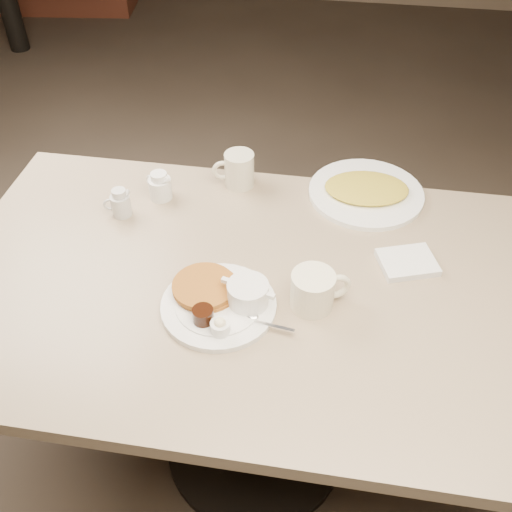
# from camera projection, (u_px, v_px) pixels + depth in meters

# --- Properties ---
(room) EXTENTS (7.04, 8.04, 2.84)m
(room) POSITION_uv_depth(u_px,v_px,m) (254.00, 3.00, 0.96)
(room) COLOR #4C3F33
(room) RESTS_ON ground
(diner_table) EXTENTS (1.50, 0.90, 0.75)m
(diner_table) POSITION_uv_depth(u_px,v_px,m) (255.00, 329.00, 1.52)
(diner_table) COLOR tan
(diner_table) RESTS_ON ground
(main_plate) EXTENTS (0.34, 0.33, 0.07)m
(main_plate) POSITION_uv_depth(u_px,v_px,m) (222.00, 299.00, 1.33)
(main_plate) COLOR white
(main_plate) RESTS_ON diner_table
(coffee_mug_near) EXTENTS (0.15, 0.13, 0.09)m
(coffee_mug_near) POSITION_uv_depth(u_px,v_px,m) (314.00, 290.00, 1.32)
(coffee_mug_near) COLOR white
(coffee_mug_near) RESTS_ON diner_table
(napkin) EXTENTS (0.16, 0.14, 0.02)m
(napkin) POSITION_uv_depth(u_px,v_px,m) (407.00, 262.00, 1.44)
(napkin) COLOR white
(napkin) RESTS_ON diner_table
(coffee_mug_far) EXTENTS (0.13, 0.10, 0.10)m
(coffee_mug_far) POSITION_uv_depth(u_px,v_px,m) (238.00, 170.00, 1.66)
(coffee_mug_far) COLOR beige
(coffee_mug_far) RESTS_ON diner_table
(creamer_left) EXTENTS (0.08, 0.06, 0.08)m
(creamer_left) POSITION_uv_depth(u_px,v_px,m) (120.00, 203.00, 1.57)
(creamer_left) COLOR silver
(creamer_left) RESTS_ON diner_table
(creamer_right) EXTENTS (0.08, 0.07, 0.08)m
(creamer_right) POSITION_uv_depth(u_px,v_px,m) (160.00, 186.00, 1.62)
(creamer_right) COLOR white
(creamer_right) RESTS_ON diner_table
(hash_plate) EXTENTS (0.35, 0.35, 0.04)m
(hash_plate) POSITION_uv_depth(u_px,v_px,m) (366.00, 191.00, 1.64)
(hash_plate) COLOR white
(hash_plate) RESTS_ON diner_table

